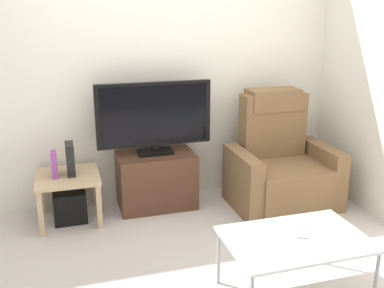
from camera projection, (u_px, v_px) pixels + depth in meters
ground_plane at (182, 248)px, 3.52m from camera, size 6.40×6.40×0.00m
wall_back at (149, 66)px, 4.18m from camera, size 6.40×0.06×2.60m
tv_stand at (156, 180)px, 4.22m from camera, size 0.72×0.44×0.52m
television at (154, 116)px, 4.05m from camera, size 1.06×0.20×0.67m
recliner_armchair at (280, 166)px, 4.27m from camera, size 0.98×0.78×1.08m
side_table at (68, 182)px, 3.90m from camera, size 0.54×0.54×0.43m
subwoofer_box at (70, 205)px, 3.97m from camera, size 0.28×0.28×0.28m
book_upright at (54, 164)px, 3.80m from camera, size 0.05×0.13×0.23m
game_console at (70, 159)px, 3.86m from camera, size 0.07×0.20×0.28m
coffee_table at (296, 242)px, 2.83m from camera, size 0.90×0.60×0.43m
cell_phone at (301, 232)px, 2.88m from camera, size 0.12×0.17×0.01m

